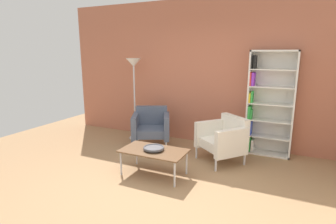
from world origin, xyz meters
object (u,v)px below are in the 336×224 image
(decorative_bowl, at_px, (154,148))
(armchair_corner_red, at_px, (151,126))
(armchair_by_bookshelf, at_px, (224,138))
(bookshelf_tall, at_px, (267,105))
(floor_lamp_torchiere, at_px, (134,72))
(coffee_table_low, at_px, (154,152))

(decorative_bowl, height_order, armchair_corner_red, armchair_corner_red)
(armchair_corner_red, relative_size, armchair_by_bookshelf, 0.96)
(bookshelf_tall, height_order, decorative_bowl, bookshelf_tall)
(bookshelf_tall, xyz_separation_m, armchair_by_bookshelf, (-0.60, -0.70, -0.51))
(armchair_corner_red, bearing_deg, floor_lamp_torchiere, 126.73)
(bookshelf_tall, distance_m, floor_lamp_torchiere, 2.73)
(coffee_table_low, relative_size, floor_lamp_torchiere, 0.57)
(coffee_table_low, xyz_separation_m, armchair_by_bookshelf, (0.83, 0.99, 0.05))
(bookshelf_tall, height_order, coffee_table_low, bookshelf_tall)
(decorative_bowl, xyz_separation_m, armchair_by_bookshelf, (0.83, 0.99, -0.02))
(decorative_bowl, relative_size, armchair_corner_red, 0.35)
(decorative_bowl, bearing_deg, coffee_table_low, 0.00)
(floor_lamp_torchiere, bearing_deg, bookshelf_tall, 5.40)
(bookshelf_tall, xyz_separation_m, floor_lamp_torchiere, (-2.66, -0.25, 0.53))
(decorative_bowl, relative_size, floor_lamp_torchiere, 0.18)
(decorative_bowl, bearing_deg, floor_lamp_torchiere, 130.48)
(coffee_table_low, distance_m, armchair_by_bookshelf, 1.30)
(decorative_bowl, distance_m, armchair_by_bookshelf, 1.29)
(floor_lamp_torchiere, bearing_deg, coffee_table_low, -49.52)
(coffee_table_low, xyz_separation_m, decorative_bowl, (0.00, 0.00, 0.07))
(bookshelf_tall, relative_size, armchair_by_bookshelf, 2.00)
(armchair_corner_red, distance_m, armchair_by_bookshelf, 1.51)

